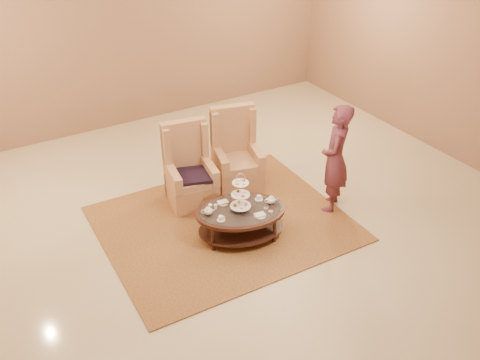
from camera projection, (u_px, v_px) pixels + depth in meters
ground at (245, 232)px, 7.09m from camera, size 8.00×8.00×0.00m
ceiling at (245, 232)px, 7.09m from camera, size 8.00×8.00×0.02m
wall_back at (124, 27)px, 9.10m from camera, size 8.00×0.04×3.50m
wall_right at (477, 54)px, 7.91m from camera, size 0.04×8.00×3.50m
rug at (224, 223)px, 7.24m from camera, size 3.22×2.70×0.02m
tea_table at (240, 215)px, 6.82m from camera, size 1.34×1.12×0.97m
armchair_left at (190, 176)px, 7.54m from camera, size 0.73×0.75×1.18m
armchair_right at (236, 160)px, 7.91m from camera, size 0.79×0.81×1.21m
person at (335, 159)px, 7.19m from camera, size 0.67×0.66×1.56m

